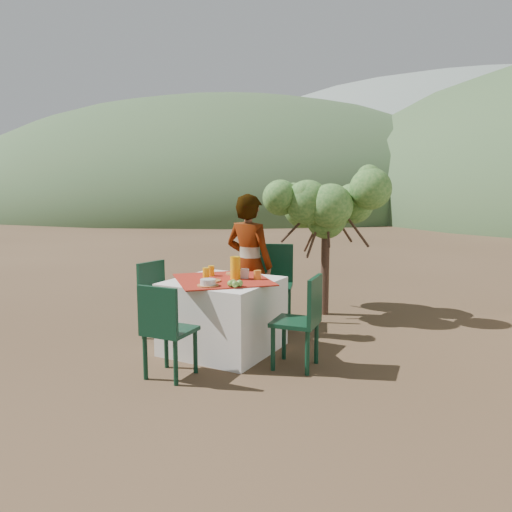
{
  "coord_description": "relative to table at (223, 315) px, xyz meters",
  "views": [
    {
      "loc": [
        2.34,
        -3.84,
        1.73
      ],
      "look_at": [
        -0.21,
        0.88,
        0.97
      ],
      "focal_mm": 35.0,
      "sensor_mm": 36.0,
      "label": 1
    }
  ],
  "objects": [
    {
      "name": "hill_near_left",
      "position": [
        -17.62,
        29.52,
        -0.38
      ],
      "size": [
        40.0,
        40.0,
        16.0
      ],
      "primitive_type": "ellipsoid",
      "color": "#37522E",
      "rests_on": "ground"
    },
    {
      "name": "fruit_cluster",
      "position": [
        0.31,
        -0.28,
        0.42
      ],
      "size": [
        0.13,
        0.12,
        0.07
      ],
      "color": "olive",
      "rests_on": "table"
    },
    {
      "name": "chair_right",
      "position": [
        0.94,
        -0.09,
        0.11
      ],
      "size": [
        0.46,
        0.46,
        0.89
      ],
      "rotation": [
        0.0,
        0.0,
        4.84
      ],
      "color": "black",
      "rests_on": "ground"
    },
    {
      "name": "table",
      "position": [
        0.0,
        0.0,
        0.0
      ],
      "size": [
        1.3,
        1.3,
        0.76
      ],
      "color": "silver",
      "rests_on": "ground"
    },
    {
      "name": "white_bowl",
      "position": [
        0.06,
        -0.37,
        0.42
      ],
      "size": [
        0.15,
        0.15,
        0.06
      ],
      "primitive_type": "cylinder",
      "color": "silver",
      "rests_on": "bowl_plate"
    },
    {
      "name": "hill_far_center",
      "position": [
        -3.62,
        51.52,
        -0.38
      ],
      "size": [
        60.0,
        60.0,
        24.0
      ],
      "primitive_type": "ellipsoid",
      "color": "slate",
      "rests_on": "ground"
    },
    {
      "name": "glass_near",
      "position": [
        -0.18,
        -0.05,
        0.44
      ],
      "size": [
        0.07,
        0.07,
        0.11
      ],
      "primitive_type": "cylinder",
      "color": "#FDAB0F",
      "rests_on": "table"
    },
    {
      "name": "chair_near",
      "position": [
        -0.03,
        -0.92,
        0.1
      ],
      "size": [
        0.42,
        0.42,
        0.86
      ],
      "rotation": [
        0.0,
        0.0,
        3.2
      ],
      "color": "black",
      "rests_on": "ground"
    },
    {
      "name": "shrub_tree",
      "position": [
        0.47,
        1.95,
        0.98
      ],
      "size": [
        1.46,
        1.43,
        1.72
      ],
      "color": "#4B3125",
      "rests_on": "ground"
    },
    {
      "name": "ground",
      "position": [
        0.38,
        -0.48,
        -0.38
      ],
      "size": [
        160.0,
        160.0,
        0.0
      ],
      "primitive_type": "plane",
      "color": "#3D2C1B",
      "rests_on": "ground"
    },
    {
      "name": "plate_near",
      "position": [
        -0.04,
        -0.16,
        0.39
      ],
      "size": [
        0.21,
        0.21,
        0.01
      ],
      "primitive_type": "cylinder",
      "color": "brown",
      "rests_on": "table"
    },
    {
      "name": "plate_far",
      "position": [
        -0.02,
        0.31,
        0.39
      ],
      "size": [
        0.23,
        0.23,
        0.01
      ],
      "primitive_type": "cylinder",
      "color": "brown",
      "rests_on": "table"
    },
    {
      "name": "bowl_plate",
      "position": [
        0.06,
        -0.37,
        0.39
      ],
      "size": [
        0.21,
        0.21,
        0.01
      ],
      "primitive_type": "cylinder",
      "color": "brown",
      "rests_on": "table"
    },
    {
      "name": "chair_far",
      "position": [
        0.02,
        1.15,
        0.17
      ],
      "size": [
        0.59,
        0.59,
        1.0
      ],
      "rotation": [
        0.0,
        0.0,
        0.36
      ],
      "color": "black",
      "rests_on": "ground"
    },
    {
      "name": "napkin_holder",
      "position": [
        0.18,
        0.14,
        0.43
      ],
      "size": [
        0.09,
        0.06,
        0.1
      ],
      "primitive_type": "cube",
      "rotation": [
        0.0,
        0.0,
        0.26
      ],
      "color": "silver",
      "rests_on": "table"
    },
    {
      "name": "jar_left",
      "position": [
        0.32,
        0.15,
        0.43
      ],
      "size": [
        0.06,
        0.06,
        0.09
      ],
      "primitive_type": "cylinder",
      "color": "orange",
      "rests_on": "table"
    },
    {
      "name": "chair_left",
      "position": [
        -0.9,
        0.04,
        0.1
      ],
      "size": [
        0.44,
        0.44,
        0.86
      ],
      "rotation": [
        0.0,
        0.0,
        1.45
      ],
      "color": "black",
      "rests_on": "ground"
    },
    {
      "name": "juice_pitcher",
      "position": [
        0.11,
        0.07,
        0.5
      ],
      "size": [
        0.11,
        0.11,
        0.23
      ],
      "primitive_type": "cylinder",
      "color": "#FDAB0F",
      "rests_on": "table"
    },
    {
      "name": "jar_right",
      "position": [
        0.33,
        0.17,
        0.43
      ],
      "size": [
        0.06,
        0.06,
        0.09
      ],
      "primitive_type": "cylinder",
      "color": "orange",
      "rests_on": "table"
    },
    {
      "name": "person",
      "position": [
        -0.05,
        0.66,
        0.44
      ],
      "size": [
        0.62,
        0.43,
        1.63
      ],
      "primitive_type": "imported",
      "rotation": [
        0.0,
        0.0,
        3.08
      ],
      "color": "#8C6651",
      "rests_on": "ground"
    },
    {
      "name": "glass_far",
      "position": [
        -0.21,
        0.1,
        0.44
      ],
      "size": [
        0.07,
        0.07,
        0.11
      ],
      "primitive_type": "cylinder",
      "color": "#FDAB0F",
      "rests_on": "table"
    }
  ]
}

